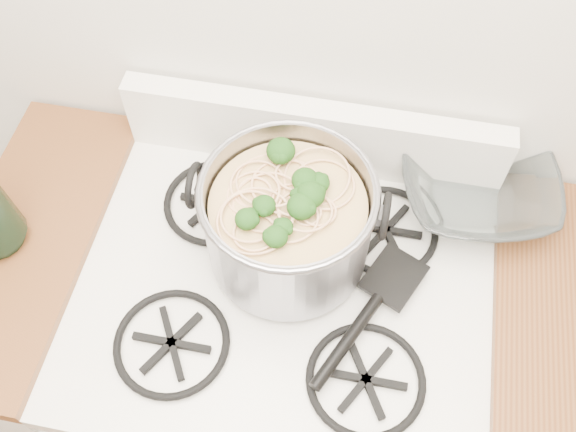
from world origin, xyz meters
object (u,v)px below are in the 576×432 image
Objects in this scene: spatula at (394,275)px; glass_bowl at (475,190)px; gas_range at (285,371)px; stock_pot at (288,222)px.

glass_bowl is (0.14, 0.21, 0.00)m from spatula.
gas_range is 0.54m from spatula.
glass_bowl reaches higher than spatula.
glass_bowl is at bearing 82.65° from spatula.
gas_range is 7.71× the size of glass_bowl.
gas_range is at bearing -85.38° from stock_pot.
gas_range is 0.66m from glass_bowl.
stock_pot is (-0.01, 0.07, 0.58)m from gas_range.
spatula is at bearing 13.72° from gas_range.
spatula reaches higher than gas_range.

